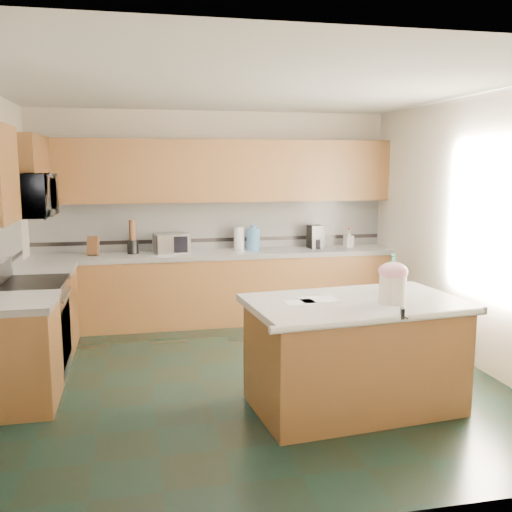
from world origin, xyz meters
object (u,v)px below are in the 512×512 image
object	(u,v)px
island_top	(356,304)
toaster_oven	(171,243)
coffee_maker	(315,237)
knife_block	(93,246)
treat_jar	(393,289)
island_base	(354,357)
soap_bottle_island	(392,273)

from	to	relation	value
island_top	toaster_oven	xyz separation A→B (m)	(-1.31, 2.89, 0.15)
coffee_maker	knife_block	bearing A→B (deg)	174.91
knife_block	coffee_maker	xyz separation A→B (m)	(2.85, 0.03, 0.04)
treat_jar	knife_block	bearing A→B (deg)	127.21
island_base	soap_bottle_island	xyz separation A→B (m)	(0.45, 0.27, 0.65)
island_top	soap_bottle_island	xyz separation A→B (m)	(0.45, 0.27, 0.19)
island_base	coffee_maker	distance (m)	3.04
island_top	island_base	bearing A→B (deg)	0.00
soap_bottle_island	toaster_oven	bearing A→B (deg)	128.68
toaster_oven	treat_jar	bearing A→B (deg)	-75.18
island_base	treat_jar	bearing A→B (deg)	-38.42
knife_block	toaster_oven	size ratio (longest dim) A/B	0.55
toaster_oven	coffee_maker	bearing A→B (deg)	-11.32
island_base	treat_jar	world-z (taller)	treat_jar
toaster_oven	coffee_maker	size ratio (longest dim) A/B	1.37
island_top	knife_block	distance (m)	3.67
soap_bottle_island	coffee_maker	size ratio (longest dim) A/B	1.05
island_top	knife_block	size ratio (longest dim) A/B	7.60
knife_block	toaster_oven	bearing A→B (deg)	11.41
island_top	treat_jar	size ratio (longest dim) A/B	7.78
soap_bottle_island	toaster_oven	xyz separation A→B (m)	(-1.75, 2.62, -0.04)
treat_jar	coffee_maker	distance (m)	3.09
island_base	soap_bottle_island	distance (m)	0.83
treat_jar	soap_bottle_island	xyz separation A→B (m)	(0.20, 0.43, 0.05)
toaster_oven	island_top	bearing A→B (deg)	-77.83
soap_bottle_island	knife_block	xyz separation A→B (m)	(-2.71, 2.62, -0.05)
treat_jar	toaster_oven	world-z (taller)	toaster_oven
knife_block	coffee_maker	bearing A→B (deg)	12.01
island_base	island_top	size ratio (longest dim) A/B	0.94
island_base	soap_bottle_island	world-z (taller)	soap_bottle_island
coffee_maker	island_base	bearing A→B (deg)	-107.20
treat_jar	knife_block	distance (m)	3.94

